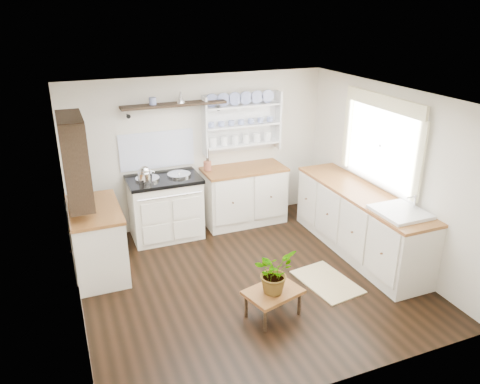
# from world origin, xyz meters

# --- Properties ---
(floor) EXTENTS (4.00, 3.80, 0.01)m
(floor) POSITION_xyz_m (0.00, 0.00, 0.00)
(floor) COLOR black
(floor) RESTS_ON ground
(wall_back) EXTENTS (4.00, 0.02, 2.30)m
(wall_back) POSITION_xyz_m (0.00, 1.90, 1.15)
(wall_back) COLOR beige
(wall_back) RESTS_ON ground
(wall_right) EXTENTS (0.02, 3.80, 2.30)m
(wall_right) POSITION_xyz_m (2.00, 0.00, 1.15)
(wall_right) COLOR beige
(wall_right) RESTS_ON ground
(wall_left) EXTENTS (0.02, 3.80, 2.30)m
(wall_left) POSITION_xyz_m (-2.00, 0.00, 1.15)
(wall_left) COLOR beige
(wall_left) RESTS_ON ground
(ceiling) EXTENTS (4.00, 3.80, 0.01)m
(ceiling) POSITION_xyz_m (0.00, 0.00, 2.30)
(ceiling) COLOR white
(ceiling) RESTS_ON wall_back
(window) EXTENTS (0.08, 1.55, 1.22)m
(window) POSITION_xyz_m (1.95, 0.15, 1.56)
(window) COLOR white
(window) RESTS_ON wall_right
(aga_cooker) EXTENTS (1.04, 0.72, 0.96)m
(aga_cooker) POSITION_xyz_m (-0.66, 1.57, 0.47)
(aga_cooker) COLOR white
(aga_cooker) RESTS_ON floor
(back_cabinets) EXTENTS (1.27, 0.63, 0.90)m
(back_cabinets) POSITION_xyz_m (0.60, 1.60, 0.46)
(back_cabinets) COLOR beige
(back_cabinets) RESTS_ON floor
(right_cabinets) EXTENTS (0.62, 2.43, 0.90)m
(right_cabinets) POSITION_xyz_m (1.70, 0.10, 0.46)
(right_cabinets) COLOR beige
(right_cabinets) RESTS_ON floor
(belfast_sink) EXTENTS (0.55, 0.60, 0.45)m
(belfast_sink) POSITION_xyz_m (1.70, -0.65, 0.80)
(belfast_sink) COLOR white
(belfast_sink) RESTS_ON right_cabinets
(left_cabinets) EXTENTS (0.62, 1.13, 0.90)m
(left_cabinets) POSITION_xyz_m (-1.70, 0.90, 0.46)
(left_cabinets) COLOR beige
(left_cabinets) RESTS_ON floor
(plate_rack) EXTENTS (1.20, 0.22, 0.90)m
(plate_rack) POSITION_xyz_m (0.65, 1.86, 1.56)
(plate_rack) COLOR white
(plate_rack) RESTS_ON wall_back
(high_shelf) EXTENTS (1.50, 0.29, 0.16)m
(high_shelf) POSITION_xyz_m (-0.40, 1.78, 1.91)
(high_shelf) COLOR black
(high_shelf) RESTS_ON wall_back
(left_shelving) EXTENTS (0.28, 0.80, 1.05)m
(left_shelving) POSITION_xyz_m (-1.84, 0.90, 1.55)
(left_shelving) COLOR black
(left_shelving) RESTS_ON wall_left
(kettle) EXTENTS (0.20, 0.20, 0.24)m
(kettle) POSITION_xyz_m (-0.94, 1.45, 1.05)
(kettle) COLOR silver
(kettle) RESTS_ON aga_cooker
(utensil_crock) EXTENTS (0.12, 0.12, 0.14)m
(utensil_crock) POSITION_xyz_m (0.04, 1.68, 0.98)
(utensil_crock) COLOR #995238
(utensil_crock) RESTS_ON back_cabinets
(center_table) EXTENTS (0.69, 0.57, 0.32)m
(center_table) POSITION_xyz_m (-0.04, -0.78, 0.28)
(center_table) COLOR brown
(center_table) RESTS_ON floor
(potted_plant) EXTENTS (0.56, 0.54, 0.48)m
(potted_plant) POSITION_xyz_m (-0.04, -0.78, 0.57)
(potted_plant) COLOR #3F7233
(potted_plant) RESTS_ON center_table
(floor_rug) EXTENTS (0.66, 0.91, 0.02)m
(floor_rug) POSITION_xyz_m (0.89, -0.44, 0.01)
(floor_rug) COLOR #9D8E5B
(floor_rug) RESTS_ON floor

